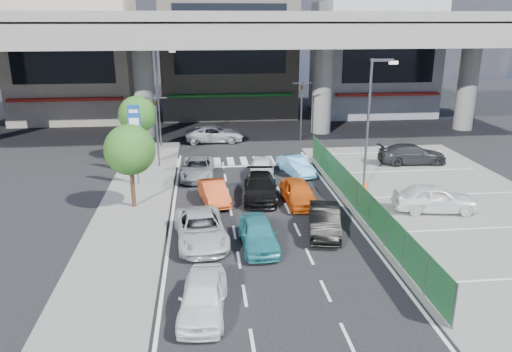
{
  "coord_description": "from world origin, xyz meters",
  "views": [
    {
      "loc": [
        -3.01,
        -22.94,
        10.27
      ],
      "look_at": [
        -0.16,
        3.14,
        1.93
      ],
      "focal_mm": 35.0,
      "sensor_mm": 36.0,
      "label": 1
    }
  ],
  "objects": [
    {
      "name": "hatch_black_mid_right",
      "position": [
        2.85,
        -0.59,
        0.69
      ],
      "size": [
        2.25,
        4.39,
        1.38
      ],
      "primitive_type": "imported",
      "rotation": [
        0.0,
        0.0,
        -0.2
      ],
      "color": "black",
      "rests_on": "ground"
    },
    {
      "name": "taxi_orange_left",
      "position": [
        -2.49,
        4.41,
        0.62
      ],
      "size": [
        1.95,
        3.93,
        1.24
      ],
      "primitive_type": "imported",
      "rotation": [
        0.0,
        0.0,
        0.18
      ],
      "color": "#D0481C",
      "rests_on": "ground"
    },
    {
      "name": "traffic_light_right",
      "position": [
        5.5,
        19.0,
        3.94
      ],
      "size": [
        1.6,
        1.24,
        5.2
      ],
      "color": "#595B60",
      "rests_on": "ground"
    },
    {
      "name": "building_west",
      "position": [
        -16.0,
        31.97,
        6.49
      ],
      "size": [
        12.0,
        10.9,
        13.0
      ],
      "color": "gray",
      "rests_on": "ground"
    },
    {
      "name": "building_east",
      "position": [
        16.0,
        31.97,
        5.99
      ],
      "size": [
        12.0,
        10.9,
        12.0
      ],
      "color": "gray",
      "rests_on": "ground"
    },
    {
      "name": "parked_sedan_dgrey",
      "position": [
        12.17,
        10.81,
        0.77
      ],
      "size": [
        5.01,
        2.24,
        1.43
      ],
      "primitive_type": "imported",
      "rotation": [
        0.0,
        0.0,
        1.52
      ],
      "color": "#27282C",
      "rests_on": "parking_lot"
    },
    {
      "name": "sedan_white_front_mid",
      "position": [
        0.8,
        8.59,
        0.69
      ],
      "size": [
        2.26,
        4.26,
        1.38
      ],
      "primitive_type": "imported",
      "rotation": [
        0.0,
        0.0,
        -0.16
      ],
      "color": "white",
      "rests_on": "ground"
    },
    {
      "name": "traffic_light_left",
      "position": [
        -6.2,
        12.0,
        3.94
      ],
      "size": [
        1.6,
        1.24,
        5.2
      ],
      "color": "#595B60",
      "rests_on": "ground"
    },
    {
      "name": "street_lamp_left",
      "position": [
        -6.33,
        18.0,
        4.77
      ],
      "size": [
        1.65,
        0.22,
        8.0
      ],
      "color": "#595B60",
      "rests_on": "ground"
    },
    {
      "name": "sedan_black_mid",
      "position": [
        0.27,
        4.75,
        0.69
      ],
      "size": [
        2.42,
        4.93,
        1.38
      ],
      "primitive_type": "imported",
      "rotation": [
        0.0,
        0.0,
        -0.1
      ],
      "color": "black",
      "rests_on": "ground"
    },
    {
      "name": "van_white_back_left",
      "position": [
        -3.2,
        -7.02,
        0.69
      ],
      "size": [
        2.03,
        4.19,
        1.38
      ],
      "primitive_type": "imported",
      "rotation": [
        0.0,
        0.0,
        -0.1
      ],
      "color": "white",
      "rests_on": "ground"
    },
    {
      "name": "sidewalk_left",
      "position": [
        -7.0,
        4.0,
        0.06
      ],
      "size": [
        4.0,
        30.0,
        0.12
      ],
      "primitive_type": "cube",
      "color": "slate",
      "rests_on": "ground"
    },
    {
      "name": "crossing_wagon_silver",
      "position": [
        -2.01,
        19.3,
        0.7
      ],
      "size": [
        5.04,
        2.36,
        1.39
      ],
      "primitive_type": "imported",
      "rotation": [
        0.0,
        0.0,
        1.56
      ],
      "color": "#B4B6BD",
      "rests_on": "ground"
    },
    {
      "name": "wagon_silver_front_left",
      "position": [
        -3.42,
        9.28,
        0.64
      ],
      "size": [
        2.35,
        4.68,
        1.27
      ],
      "primitive_type": "imported",
      "rotation": [
        0.0,
        0.0,
        -0.05
      ],
      "color": "#A1A5A8",
      "rests_on": "ground"
    },
    {
      "name": "expressway",
      "position": [
        0.0,
        22.0,
        8.76
      ],
      "size": [
        64.0,
        14.0,
        10.75
      ],
      "color": "slate",
      "rests_on": "ground"
    },
    {
      "name": "ground",
      "position": [
        0.0,
        0.0,
        0.0
      ],
      "size": [
        120.0,
        120.0,
        0.0
      ],
      "primitive_type": "plane",
      "color": "black",
      "rests_on": "ground"
    },
    {
      "name": "tree_far",
      "position": [
        -7.8,
        14.5,
        3.39
      ],
      "size": [
        2.8,
        2.8,
        4.8
      ],
      "color": "#382314",
      "rests_on": "ground"
    },
    {
      "name": "taxi_orange_right",
      "position": [
        2.35,
        3.64,
        0.69
      ],
      "size": [
        1.82,
        4.12,
        1.38
      ],
      "primitive_type": "imported",
      "rotation": [
        0.0,
        0.0,
        0.05
      ],
      "color": "#DD5D13",
      "rests_on": "ground"
    },
    {
      "name": "signboard_far",
      "position": [
        -7.6,
        10.99,
        3.06
      ],
      "size": [
        0.8,
        0.14,
        4.7
      ],
      "color": "#595B60",
      "rests_on": "ground"
    },
    {
      "name": "tree_near",
      "position": [
        -7.0,
        4.0,
        3.39
      ],
      "size": [
        2.8,
        2.8,
        4.8
      ],
      "color": "#382314",
      "rests_on": "ground"
    },
    {
      "name": "parking_lot",
      "position": [
        11.0,
        2.0,
        0.03
      ],
      "size": [
        12.0,
        28.0,
        0.06
      ],
      "primitive_type": "cube",
      "color": "slate",
      "rests_on": "ground"
    },
    {
      "name": "fence_run",
      "position": [
        5.3,
        1.0,
        0.9
      ],
      "size": [
        0.16,
        22.0,
        1.8
      ],
      "primitive_type": null,
      "color": "#1E5A2C",
      "rests_on": "ground"
    },
    {
      "name": "building_center",
      "position": [
        0.0,
        32.97,
        7.49
      ],
      "size": [
        14.0,
        10.9,
        15.0
      ],
      "color": "gray",
      "rests_on": "ground"
    },
    {
      "name": "signboard_near",
      "position": [
        -7.2,
        7.99,
        3.06
      ],
      "size": [
        0.8,
        0.14,
        4.7
      ],
      "color": "#595B60",
      "rests_on": "ground"
    },
    {
      "name": "sedan_white_mid_left",
      "position": [
        -3.25,
        -0.94,
        0.69
      ],
      "size": [
        2.79,
        5.18,
        1.38
      ],
      "primitive_type": "imported",
      "rotation": [
        0.0,
        0.0,
        0.1
      ],
      "color": "silver",
      "rests_on": "ground"
    },
    {
      "name": "kei_truck_front_right",
      "position": [
        3.24,
        9.28,
        0.63
      ],
      "size": [
        2.26,
        4.05,
        1.26
      ],
      "primitive_type": "imported",
      "rotation": [
        0.0,
        0.0,
        0.26
      ],
      "color": "#62B5EE",
      "rests_on": "ground"
    },
    {
      "name": "street_lamp_right",
      "position": [
        7.17,
        6.0,
        4.77
      ],
      "size": [
        1.65,
        0.22,
        8.0
      ],
      "color": "#595B60",
      "rests_on": "ground"
    },
    {
      "name": "taxi_teal_mid",
      "position": [
        -0.6,
        -1.79,
        0.69
      ],
      "size": [
        1.76,
        4.1,
        1.38
      ],
      "primitive_type": "imported",
      "rotation": [
        0.0,
        0.0,
        0.03
      ],
      "color": "teal",
      "rests_on": "ground"
    },
    {
      "name": "parked_sedan_white",
      "position": [
        9.57,
        1.56,
        0.83
      ],
      "size": [
        4.72,
        2.47,
        1.53
      ],
      "primitive_type": "imported",
      "rotation": [
        0.0,
        0.0,
        1.42
      ],
      "color": "white",
      "rests_on": "parking_lot"
    },
    {
      "name": "traffic_cone",
      "position": [
        6.91,
        5.45,
        0.4
      ],
      "size": [
        0.46,
        0.46,
        0.67
      ],
      "primitive_type": "cone",
      "rotation": [
        0.0,
        0.0,
        -0.41
      ],
      "color": "#ED520D",
      "rests_on": "parking_lot"
    }
  ]
}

